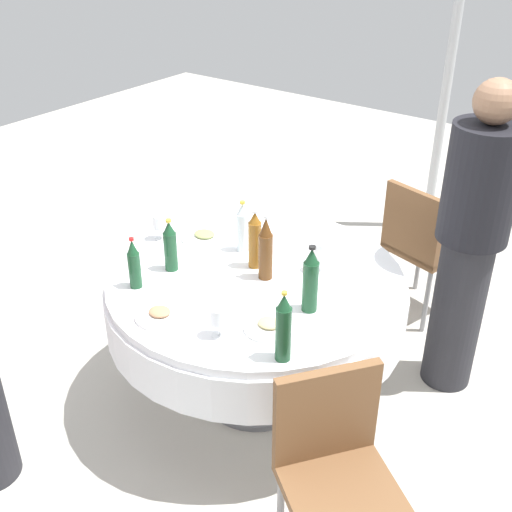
# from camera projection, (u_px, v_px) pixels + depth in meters

# --- Properties ---
(ground_plane) EXTENTS (10.00, 10.00, 0.00)m
(ground_plane) POSITION_uv_depth(u_px,v_px,m) (256.00, 394.00, 3.37)
(ground_plane) COLOR #B7B2A8
(dining_table) EXTENTS (1.44, 1.44, 0.74)m
(dining_table) POSITION_uv_depth(u_px,v_px,m) (256.00, 301.00, 3.08)
(dining_table) COLOR white
(dining_table) RESTS_ON ground_plane
(bottle_amber_outer) EXTENTS (0.06, 0.06, 0.30)m
(bottle_amber_outer) POSITION_uv_depth(u_px,v_px,m) (255.00, 240.00, 3.01)
(bottle_amber_outer) COLOR #8C5619
(bottle_amber_outer) RESTS_ON dining_table
(bottle_dark_green_east) EXTENTS (0.06, 0.06, 0.25)m
(bottle_dark_green_east) POSITION_uv_depth(u_px,v_px,m) (134.00, 265.00, 2.86)
(bottle_dark_green_east) COLOR #194728
(bottle_dark_green_east) RESTS_ON dining_table
(bottle_dark_green_near) EXTENTS (0.06, 0.06, 0.31)m
(bottle_dark_green_near) POSITION_uv_depth(u_px,v_px,m) (283.00, 328.00, 2.40)
(bottle_dark_green_near) COLOR #194728
(bottle_dark_green_near) RESTS_ON dining_table
(bottle_dark_green_west) EXTENTS (0.07, 0.07, 0.31)m
(bottle_dark_green_west) POSITION_uv_depth(u_px,v_px,m) (310.00, 281.00, 2.69)
(bottle_dark_green_west) COLOR #194728
(bottle_dark_green_west) RESTS_ON dining_table
(bottle_brown_north) EXTENTS (0.07, 0.07, 0.32)m
(bottle_brown_north) POSITION_uv_depth(u_px,v_px,m) (266.00, 249.00, 2.91)
(bottle_brown_north) COLOR #593314
(bottle_brown_north) RESTS_ON dining_table
(bottle_clear_rear) EXTENTS (0.06, 0.06, 0.27)m
(bottle_clear_rear) POSITION_uv_depth(u_px,v_px,m) (243.00, 228.00, 3.16)
(bottle_clear_rear) COLOR silver
(bottle_clear_rear) RESTS_ON dining_table
(bottle_dark_green_front) EXTENTS (0.06, 0.06, 0.27)m
(bottle_dark_green_front) POSITION_uv_depth(u_px,v_px,m) (170.00, 246.00, 3.00)
(bottle_dark_green_front) COLOR #194728
(bottle_dark_green_front) RESTS_ON dining_table
(wine_glass_west) EXTENTS (0.07, 0.07, 0.14)m
(wine_glass_west) POSITION_uv_depth(u_px,v_px,m) (159.00, 223.00, 3.27)
(wine_glass_west) COLOR white
(wine_glass_west) RESTS_ON dining_table
(wine_glass_north) EXTENTS (0.07, 0.07, 0.15)m
(wine_glass_north) POSITION_uv_depth(u_px,v_px,m) (321.00, 252.00, 2.99)
(wine_glass_north) COLOR white
(wine_glass_north) RESTS_ON dining_table
(wine_glass_rear) EXTENTS (0.07, 0.07, 0.14)m
(wine_glass_rear) POSITION_uv_depth(u_px,v_px,m) (218.00, 316.00, 2.55)
(wine_glass_rear) COLOR white
(wine_glass_rear) RESTS_ON dining_table
(plate_right) EXTENTS (0.21, 0.21, 0.04)m
(plate_right) POSITION_uv_depth(u_px,v_px,m) (269.00, 326.00, 2.63)
(plate_right) COLOR white
(plate_right) RESTS_ON dining_table
(plate_left) EXTENTS (0.21, 0.21, 0.04)m
(plate_left) POSITION_uv_depth(u_px,v_px,m) (160.00, 314.00, 2.71)
(plate_left) COLOR white
(plate_left) RESTS_ON dining_table
(plate_far) EXTENTS (0.25, 0.25, 0.04)m
(plate_far) POSITION_uv_depth(u_px,v_px,m) (205.00, 236.00, 3.32)
(plate_far) COLOR white
(plate_far) RESTS_ON dining_table
(spoon_east) EXTENTS (0.06, 0.18, 0.00)m
(spoon_east) POSITION_uv_depth(u_px,v_px,m) (218.00, 282.00, 2.94)
(spoon_east) COLOR silver
(spoon_east) RESTS_ON dining_table
(knife_near) EXTENTS (0.18, 0.05, 0.00)m
(knife_near) POSITION_uv_depth(u_px,v_px,m) (340.00, 292.00, 2.87)
(knife_near) COLOR silver
(knife_near) RESTS_ON dining_table
(folded_napkin) EXTENTS (0.15, 0.15, 0.02)m
(folded_napkin) POSITION_uv_depth(u_px,v_px,m) (335.00, 242.00, 3.27)
(folded_napkin) COLOR white
(folded_napkin) RESTS_ON dining_table
(person_east) EXTENTS (0.34, 0.34, 1.64)m
(person_east) POSITION_uv_depth(u_px,v_px,m) (470.00, 240.00, 3.07)
(person_east) COLOR #26262B
(person_east) RESTS_ON ground_plane
(chair_rear) EXTENTS (0.56, 0.56, 0.87)m
(chair_rear) POSITION_uv_depth(u_px,v_px,m) (335.00, 464.00, 2.30)
(chair_rear) COLOR brown
(chair_rear) RESTS_ON ground_plane
(chair_front) EXTENTS (0.49, 0.49, 0.87)m
(chair_front) POSITION_uv_depth(u_px,v_px,m) (420.00, 241.00, 3.77)
(chair_front) COLOR brown
(chair_front) RESTS_ON ground_plane
(tent_pole_main) EXTENTS (0.07, 0.07, 2.43)m
(tent_pole_main) POSITION_uv_depth(u_px,v_px,m) (449.00, 72.00, 4.48)
(tent_pole_main) COLOR #B2B5B7
(tent_pole_main) RESTS_ON ground_plane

